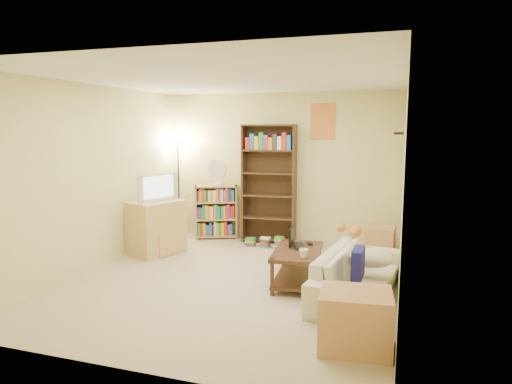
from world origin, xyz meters
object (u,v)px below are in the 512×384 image
(laptop, at_px, (303,246))
(tv_stand, at_px, (156,227))
(television, at_px, (155,188))
(floor_lamp, at_px, (178,161))
(end_cabinet, at_px, (355,320))
(desk_fan, at_px, (217,172))
(sofa, at_px, (358,274))
(short_bookshelf, at_px, (216,212))
(tabby_cat, at_px, (353,230))
(coffee_table, at_px, (297,262))
(mug, at_px, (304,253))
(tall_bookshelf, at_px, (269,181))
(side_table, at_px, (380,242))

(laptop, relative_size, tv_stand, 0.47)
(television, bearing_deg, floor_lamp, 33.64)
(end_cabinet, bearing_deg, desk_fan, 128.89)
(sofa, distance_m, tv_stand, 3.23)
(sofa, relative_size, short_bookshelf, 2.05)
(tabby_cat, bearing_deg, tv_stand, 177.23)
(coffee_table, distance_m, mug, 0.39)
(tabby_cat, bearing_deg, tall_bookshelf, 138.48)
(tabby_cat, xyz_separation_m, laptop, (-0.57, -0.39, -0.15))
(short_bookshelf, relative_size, desk_fan, 2.09)
(coffee_table, distance_m, desk_fan, 2.76)
(laptop, height_order, desk_fan, desk_fan)
(television, bearing_deg, tall_bookshelf, -27.27)
(mug, height_order, tv_stand, tv_stand)
(sofa, relative_size, tv_stand, 2.33)
(sofa, distance_m, coffee_table, 0.76)
(laptop, distance_m, tv_stand, 2.46)
(floor_lamp, bearing_deg, sofa, -31.90)
(mug, height_order, side_table, mug)
(coffee_table, bearing_deg, laptop, 74.59)
(mug, bearing_deg, tv_stand, 158.01)
(tv_stand, height_order, side_table, tv_stand)
(mug, relative_size, television, 0.18)
(tall_bookshelf, height_order, end_cabinet, tall_bookshelf)
(tabby_cat, relative_size, desk_fan, 0.95)
(end_cabinet, bearing_deg, mug, 121.73)
(sofa, height_order, desk_fan, desk_fan)
(sofa, height_order, laptop, sofa)
(tv_stand, relative_size, end_cabinet, 1.32)
(sofa, xyz_separation_m, tall_bookshelf, (-1.67, 2.09, 0.78))
(tabby_cat, xyz_separation_m, tall_bookshelf, (-1.53, 1.36, 0.44))
(tabby_cat, height_order, floor_lamp, floor_lamp)
(sofa, xyz_separation_m, tv_stand, (-3.11, 0.87, 0.14))
(mug, distance_m, desk_fan, 3.02)
(mug, xyz_separation_m, desk_fan, (-1.97, 2.18, 0.67))
(short_bookshelf, xyz_separation_m, desk_fan, (0.05, -0.05, 0.70))
(end_cabinet, bearing_deg, laptop, 116.76)
(tv_stand, bearing_deg, mug, 0.51)
(desk_fan, relative_size, end_cabinet, 0.72)
(coffee_table, relative_size, floor_lamp, 0.62)
(sofa, xyz_separation_m, desk_fan, (-2.58, 2.04, 0.90))
(laptop, bearing_deg, short_bookshelf, 26.12)
(short_bookshelf, xyz_separation_m, side_table, (2.80, -0.36, -0.23))
(laptop, height_order, floor_lamp, floor_lamp)
(television, distance_m, side_table, 3.48)
(short_bookshelf, height_order, floor_lamp, floor_lamp)
(sofa, xyz_separation_m, floor_lamp, (-3.35, 2.09, 1.07))
(tabby_cat, bearing_deg, floor_lamp, 157.06)
(floor_lamp, bearing_deg, coffee_table, -36.38)
(tall_bookshelf, relative_size, desk_fan, 4.43)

